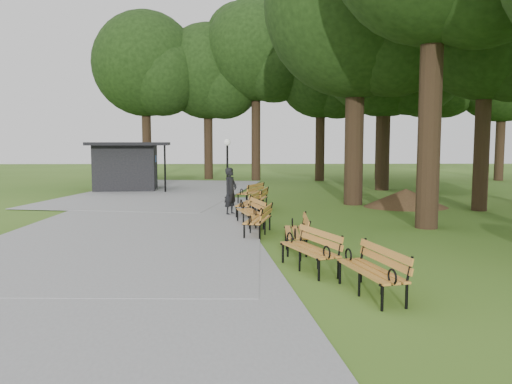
{
  "coord_description": "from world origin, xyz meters",
  "views": [
    {
      "loc": [
        -0.57,
        -13.64,
        2.71
      ],
      "look_at": [
        -0.2,
        2.79,
        1.1
      ],
      "focal_mm": 35.88,
      "sensor_mm": 36.0,
      "label": 1
    }
  ],
  "objects_px": {
    "bench_1": "(309,250)",
    "bench_6": "(258,199)",
    "bench_4": "(250,212)",
    "bench_0": "(371,271)",
    "kiosk": "(126,166)",
    "person": "(231,191)",
    "bench_7": "(251,193)",
    "bench_2": "(296,232)",
    "lawn_tree_4": "(385,49)",
    "lamp_post": "(227,155)",
    "lawn_tree_1": "(487,29)",
    "dirt_mound": "(406,198)",
    "lawn_tree_2": "(357,6)",
    "bench_3": "(258,220)",
    "bench_5": "(248,204)"
  },
  "relations": [
    {
      "from": "bench_6",
      "to": "lamp_post",
      "type": "bearing_deg",
      "value": -149.44
    },
    {
      "from": "lawn_tree_1",
      "to": "lawn_tree_2",
      "type": "xyz_separation_m",
      "value": [
        -4.6,
        2.07,
        1.38
      ]
    },
    {
      "from": "bench_0",
      "to": "lawn_tree_2",
      "type": "relative_size",
      "value": 0.15
    },
    {
      "from": "bench_4",
      "to": "bench_5",
      "type": "xyz_separation_m",
      "value": [
        -0.06,
        2.32,
        0.0
      ]
    },
    {
      "from": "dirt_mound",
      "to": "bench_0",
      "type": "xyz_separation_m",
      "value": [
        -4.52,
        -12.29,
        0.06
      ]
    },
    {
      "from": "bench_5",
      "to": "lawn_tree_1",
      "type": "bearing_deg",
      "value": 110.9
    },
    {
      "from": "dirt_mound",
      "to": "lawn_tree_2",
      "type": "xyz_separation_m",
      "value": [
        -2.02,
        0.9,
        8.03
      ]
    },
    {
      "from": "lamp_post",
      "to": "dirt_mound",
      "type": "bearing_deg",
      "value": -23.0
    },
    {
      "from": "bench_0",
      "to": "lamp_post",
      "type": "bearing_deg",
      "value": 177.58
    },
    {
      "from": "lamp_post",
      "to": "bench_4",
      "type": "bearing_deg",
      "value": -82.86
    },
    {
      "from": "bench_7",
      "to": "bench_2",
      "type": "bearing_deg",
      "value": 31.54
    },
    {
      "from": "kiosk",
      "to": "bench_2",
      "type": "relative_size",
      "value": 2.27
    },
    {
      "from": "bench_3",
      "to": "lawn_tree_1",
      "type": "relative_size",
      "value": 0.19
    },
    {
      "from": "bench_1",
      "to": "bench_6",
      "type": "distance_m",
      "value": 9.81
    },
    {
      "from": "kiosk",
      "to": "lawn_tree_1",
      "type": "bearing_deg",
      "value": -35.33
    },
    {
      "from": "dirt_mound",
      "to": "lawn_tree_1",
      "type": "xyz_separation_m",
      "value": [
        2.57,
        -1.17,
        6.65
      ]
    },
    {
      "from": "dirt_mound",
      "to": "bench_7",
      "type": "height_order",
      "value": "bench_7"
    },
    {
      "from": "bench_7",
      "to": "lawn_tree_4",
      "type": "distance_m",
      "value": 12.04
    },
    {
      "from": "bench_0",
      "to": "lawn_tree_1",
      "type": "bearing_deg",
      "value": 133.96
    },
    {
      "from": "person",
      "to": "bench_0",
      "type": "relative_size",
      "value": 0.93
    },
    {
      "from": "bench_1",
      "to": "lawn_tree_2",
      "type": "xyz_separation_m",
      "value": [
        3.36,
        11.39,
        7.97
      ]
    },
    {
      "from": "bench_7",
      "to": "lawn_tree_2",
      "type": "bearing_deg",
      "value": 104.78
    },
    {
      "from": "bench_0",
      "to": "lawn_tree_4",
      "type": "bearing_deg",
      "value": 150.85
    },
    {
      "from": "person",
      "to": "dirt_mound",
      "type": "relative_size",
      "value": 0.61
    },
    {
      "from": "bench_4",
      "to": "bench_2",
      "type": "bearing_deg",
      "value": 2.65
    },
    {
      "from": "bench_6",
      "to": "lawn_tree_2",
      "type": "relative_size",
      "value": 0.15
    },
    {
      "from": "person",
      "to": "bench_3",
      "type": "xyz_separation_m",
      "value": [
        0.9,
        -4.09,
        -0.44
      ]
    },
    {
      "from": "dirt_mound",
      "to": "lamp_post",
      "type": "bearing_deg",
      "value": 157.0
    },
    {
      "from": "kiosk",
      "to": "bench_2",
      "type": "xyz_separation_m",
      "value": [
        7.94,
        -16.22,
        -0.91
      ]
    },
    {
      "from": "lawn_tree_4",
      "to": "lawn_tree_2",
      "type": "bearing_deg",
      "value": -114.68
    },
    {
      "from": "lamp_post",
      "to": "bench_3",
      "type": "relative_size",
      "value": 1.5
    },
    {
      "from": "bench_0",
      "to": "kiosk",
      "type": "bearing_deg",
      "value": -169.67
    },
    {
      "from": "bench_0",
      "to": "dirt_mound",
      "type": "bearing_deg",
      "value": 146.3
    },
    {
      "from": "bench_2",
      "to": "bench_6",
      "type": "bearing_deg",
      "value": -171.3
    },
    {
      "from": "bench_0",
      "to": "bench_3",
      "type": "height_order",
      "value": "same"
    },
    {
      "from": "kiosk",
      "to": "bench_4",
      "type": "xyz_separation_m",
      "value": [
        6.83,
        -12.48,
        -0.91
      ]
    },
    {
      "from": "person",
      "to": "bench_1",
      "type": "height_order",
      "value": "person"
    },
    {
      "from": "bench_4",
      "to": "bench_6",
      "type": "relative_size",
      "value": 1.0
    },
    {
      "from": "bench_5",
      "to": "bench_7",
      "type": "distance_m",
      "value": 4.11
    },
    {
      "from": "lamp_post",
      "to": "bench_6",
      "type": "xyz_separation_m",
      "value": [
        1.34,
        -3.92,
        -1.64
      ]
    },
    {
      "from": "bench_4",
      "to": "lawn_tree_4",
      "type": "height_order",
      "value": "lawn_tree_4"
    },
    {
      "from": "bench_4",
      "to": "lawn_tree_4",
      "type": "distance_m",
      "value": 16.2
    },
    {
      "from": "bench_1",
      "to": "lawn_tree_4",
      "type": "height_order",
      "value": "lawn_tree_4"
    },
    {
      "from": "bench_2",
      "to": "lawn_tree_1",
      "type": "bearing_deg",
      "value": 135.08
    },
    {
      "from": "dirt_mound",
      "to": "bench_1",
      "type": "xyz_separation_m",
      "value": [
        -5.38,
        -10.48,
        0.06
      ]
    },
    {
      "from": "lamp_post",
      "to": "bench_5",
      "type": "bearing_deg",
      "value": -80.49
    },
    {
      "from": "lawn_tree_2",
      "to": "bench_5",
      "type": "bearing_deg",
      "value": -144.89
    },
    {
      "from": "kiosk",
      "to": "bench_3",
      "type": "relative_size",
      "value": 2.27
    },
    {
      "from": "dirt_mound",
      "to": "bench_5",
      "type": "bearing_deg",
      "value": -160.62
    },
    {
      "from": "person",
      "to": "bench_4",
      "type": "xyz_separation_m",
      "value": [
        0.69,
        -2.48,
        -0.44
      ]
    }
  ]
}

